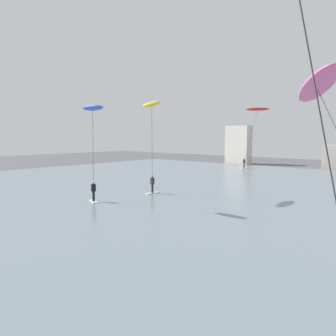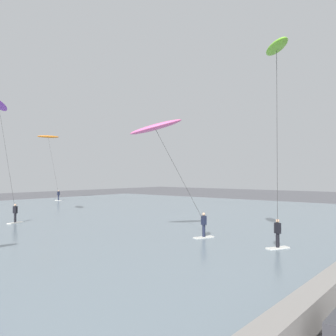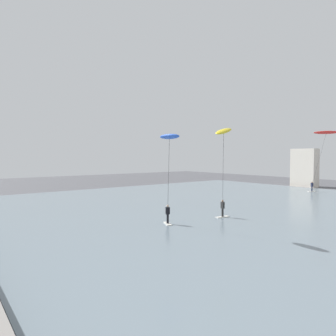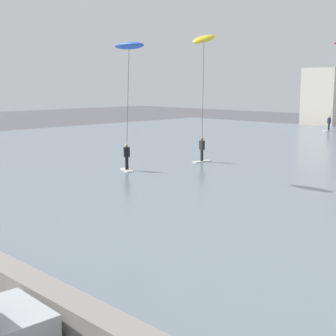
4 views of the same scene
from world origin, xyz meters
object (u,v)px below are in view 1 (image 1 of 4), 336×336
object	(u,v)px
kitesurfer_blue	(93,122)
kitesurfer_red	(257,113)
kitesurfer_pink	(324,100)
kitesurfer_yellow	(152,113)

from	to	relation	value
kitesurfer_blue	kitesurfer_red	world-z (taller)	kitesurfer_red
kitesurfer_pink	kitesurfer_red	size ratio (longest dim) A/B	0.78
kitesurfer_pink	kitesurfer_red	world-z (taller)	kitesurfer_red
kitesurfer_blue	kitesurfer_pink	distance (m)	16.76
kitesurfer_yellow	kitesurfer_pink	xyz separation A→B (m)	(16.01, -7.91, -0.66)
kitesurfer_blue	kitesurfer_red	distance (m)	34.94
kitesurfer_red	kitesurfer_pink	bearing A→B (deg)	-61.15
kitesurfer_blue	kitesurfer_yellow	world-z (taller)	kitesurfer_yellow
kitesurfer_yellow	kitesurfer_blue	bearing A→B (deg)	-96.01
kitesurfer_blue	kitesurfer_red	xyz separation A→B (m)	(-3.69, 34.65, 2.62)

